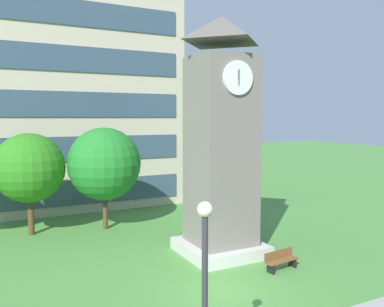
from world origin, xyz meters
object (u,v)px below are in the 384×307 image
park_bench (281,260)px  tree_by_building (29,168)px  clock_tower (221,149)px  tree_streetside (104,164)px  street_lamp (205,286)px

park_bench → tree_by_building: (-9.82, 11.19, 3.59)m
tree_by_building → clock_tower: bearing=-43.4°
clock_tower → tree_streetside: bearing=119.7°
clock_tower → park_bench: size_ratio=6.52×
street_lamp → park_bench: bearing=41.0°
tree_streetside → clock_tower: bearing=-60.3°
park_bench → street_lamp: 10.50m
park_bench → tree_by_building: bearing=131.3°
street_lamp → tree_streetside: tree_streetside is taller
clock_tower → tree_by_building: size_ratio=1.96×
clock_tower → tree_streetside: size_ratio=1.87×
park_bench → tree_streetside: (-5.50, 10.46, 3.69)m
clock_tower → tree_streetside: (-4.15, 7.26, -1.29)m
clock_tower → street_lamp: (-6.29, -9.83, -2.17)m
street_lamp → tree_by_building: size_ratio=0.84×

